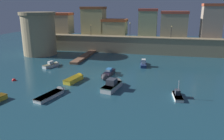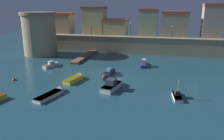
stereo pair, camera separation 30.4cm
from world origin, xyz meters
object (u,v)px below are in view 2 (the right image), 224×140
moored_boat_0 (54,93)px  moored_boat_5 (113,84)px  moored_boat_2 (53,64)px  moored_boat_3 (76,78)px  moored_boat_4 (107,74)px  quay_lamp_2 (172,30)px  mooring_buoy_0 (14,80)px  quay_lamp_1 (131,27)px  moored_boat_1 (144,63)px  quay_lamp_0 (91,28)px  moored_boat_7 (176,94)px  fortress_tower (40,33)px

moored_boat_0 → moored_boat_5: 9.55m
moored_boat_2 → moored_boat_3: bearing=-113.0°
moored_boat_2 → moored_boat_4: moored_boat_4 is taller
quay_lamp_2 → mooring_buoy_0: 41.04m
quay_lamp_2 → moored_boat_4: bearing=-117.4°
mooring_buoy_0 → moored_boat_4: bearing=20.6°
quay_lamp_1 → moored_boat_4: bearing=-92.1°
moored_boat_0 → moored_boat_1: (11.61, 20.61, 0.19)m
quay_lamp_0 → moored_boat_7: 38.67m
moored_boat_1 → moored_boat_3: size_ratio=1.05×
quay_lamp_2 → moored_boat_3: (-17.06, -26.66, -6.39)m
moored_boat_1 → moored_boat_4: 11.68m
quay_lamp_2 → moored_boat_2: (-25.79, -18.63, -6.38)m
moored_boat_7 → mooring_buoy_0: bearing=81.5°
fortress_tower → quay_lamp_2: (35.11, 7.47, 1.02)m
moored_boat_4 → moored_boat_5: bearing=27.2°
moored_boat_1 → mooring_buoy_0: (-21.92, -16.03, -0.47)m
moored_boat_1 → moored_boat_7: moored_boat_7 is taller
moored_boat_3 → moored_boat_4: 6.07m
quay_lamp_2 → moored_boat_2: size_ratio=0.65×
moored_boat_2 → mooring_buoy_0: bearing=-172.2°
moored_boat_1 → moored_boat_7: size_ratio=1.30×
fortress_tower → quay_lamp_1: bearing=17.4°
moored_boat_0 → quay_lamp_0: bearing=22.6°
fortress_tower → quay_lamp_2: 35.91m
quay_lamp_1 → moored_boat_0: (-6.49, -33.80, -6.92)m
moored_boat_2 → quay_lamp_0: bearing=10.2°
moored_boat_5 → quay_lamp_1: bearing=15.0°
moored_boat_5 → moored_boat_3: bearing=85.9°
quay_lamp_0 → moored_boat_4: (10.63, -23.23, -6.30)m
fortress_tower → moored_boat_1: fortress_tower is taller
quay_lamp_0 → moored_boat_0: size_ratio=0.47×
moored_boat_3 → moored_boat_4: (5.01, 3.44, 0.04)m
quay_lamp_2 → moored_boat_4: (-12.05, -23.23, -6.35)m
moored_boat_1 → fortress_tower: bearing=73.3°
moored_boat_1 → mooring_buoy_0: size_ratio=7.62×
fortress_tower → quay_lamp_2: bearing=12.0°
moored_boat_1 → moored_boat_7: 18.35m
moored_boat_1 → moored_boat_2: moored_boat_1 is taller
quay_lamp_2 → moored_boat_5: (-9.58, -28.79, -6.23)m
moored_boat_1 → moored_boat_5: moored_boat_5 is taller
moored_boat_7 → moored_boat_1: bearing=14.5°
moored_boat_0 → quay_lamp_1: bearing=3.4°
quay_lamp_1 → moored_boat_1: (5.13, -13.19, -6.72)m
fortress_tower → quay_lamp_0: (12.42, 7.47, 0.98)m
moored_boat_1 → moored_boat_3: bearing=135.3°
fortress_tower → moored_boat_0: 32.04m
quay_lamp_2 → moored_boat_1: (-6.08, -13.19, -6.33)m
moored_boat_1 → moored_boat_7: bearing=-164.8°
moored_boat_1 → moored_boat_2: (-19.70, -5.44, -0.05)m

